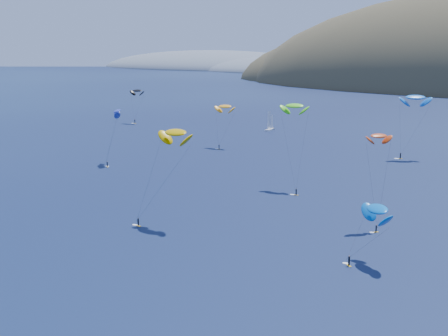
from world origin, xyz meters
TOP-DOWN VIEW (x-y plane):
  - headland at (-445.26, 750.08)m, footprint 460.00×250.00m
  - sailboat at (-64.95, 200.36)m, footprint 8.29×7.14m
  - kitesurfer_1 at (-58.10, 152.31)m, footprint 8.74×9.15m
  - kitesurfer_2 at (-11.05, 60.35)m, footprint 10.38×11.26m
  - kitesurfer_3 at (-5.19, 106.92)m, footprint 10.99×12.50m
  - kitesurfer_4 at (9.91, 169.60)m, footprint 11.76×10.86m
  - kitesurfer_5 at (36.25, 59.56)m, footprint 9.69×10.37m
  - kitesurfer_9 at (27.76, 82.78)m, footprint 6.06×9.56m
  - kitesurfer_10 at (-70.74, 105.56)m, footprint 8.07×13.27m
  - kitesurfer_12 at (-134.42, 188.68)m, footprint 8.41×6.39m

SIDE VIEW (x-z plane):
  - headland at x=-445.26m, z-range -33.36..26.64m
  - sailboat at x=-64.95m, z-range -4.20..5.98m
  - kitesurfer_5 at x=36.25m, z-range 3.74..16.40m
  - kitesurfer_1 at x=-58.10m, z-range 6.61..24.64m
  - kitesurfer_12 at x=-134.42m, z-range 6.84..25.19m
  - kitesurfer_10 at x=-70.74m, z-range 7.57..27.19m
  - kitesurfer_9 at x=27.76m, z-range 9.11..30.87m
  - kitesurfer_2 at x=-11.05m, z-range 8.86..31.97m
  - kitesurfer_4 at x=9.91m, z-range 9.08..33.28m
  - kitesurfer_3 at x=-5.19m, z-range 10.20..35.20m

